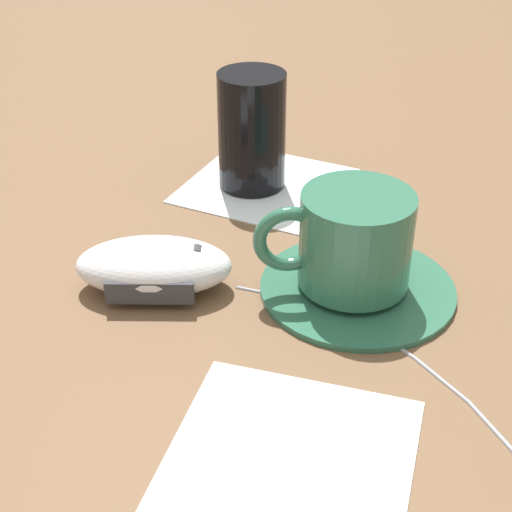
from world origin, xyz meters
The scene contains 8 objects.
ground_plane centered at (0.00, 0.00, 0.00)m, with size 3.00×3.00×0.00m, color brown.
saucer centered at (0.07, 0.04, 0.00)m, with size 0.15×0.15×0.01m, color #2D664C.
coffee_cup centered at (0.07, 0.04, 0.05)m, with size 0.09×0.10×0.07m.
computer_mouse centered at (-0.03, -0.07, 0.02)m, with size 0.12×0.13×0.04m.
mouse_cable centered at (0.20, 0.01, 0.00)m, with size 0.39×0.05×0.00m.
napkin_under_glass centered at (-0.10, 0.10, 0.00)m, with size 0.14×0.14×0.00m, color white.
drinking_glass centered at (-0.11, 0.09, 0.06)m, with size 0.06×0.06×0.11m, color black.
napkin_spare centered at (0.17, -0.11, 0.00)m, with size 0.14×0.14×0.00m, color white.
Camera 1 is at (0.40, -0.32, 0.34)m, focal length 55.00 mm.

